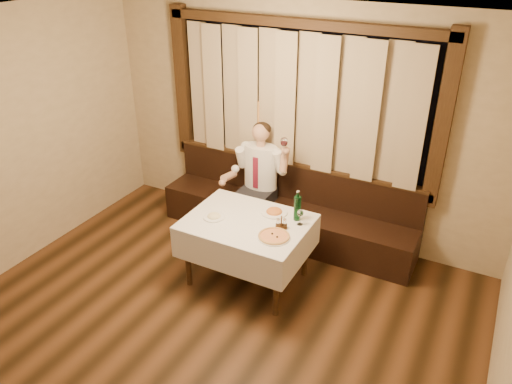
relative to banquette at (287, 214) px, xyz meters
The scene contains 10 objects.
room 2.12m from the banquette, 90.03° to the right, with size 5.01×6.01×2.81m.
banquette is the anchor object (origin of this frame).
dining_table 1.08m from the banquette, 90.00° to the right, with size 1.27×0.97×0.76m.
pizza 1.32m from the banquette, 71.88° to the right, with size 0.33×0.33×0.03m.
pasta_red 0.91m from the banquette, 76.37° to the right, with size 0.28×0.28×0.10m.
pasta_cream 1.27m from the banquette, 106.78° to the right, with size 0.23×0.23×0.08m.
green_bottle 1.06m from the banquette, 59.46° to the right, with size 0.07×0.07×0.34m.
table_wine_glass 1.14m from the banquette, 58.40° to the right, with size 0.07×0.07×0.18m.
cruet_caddy 1.17m from the banquette, 69.20° to the right, with size 0.13×0.10×0.13m.
seated_man 0.64m from the banquette, 165.75° to the right, with size 0.79×0.59×1.44m.
Camera 1 is at (2.14, -2.19, 3.45)m, focal length 35.00 mm.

